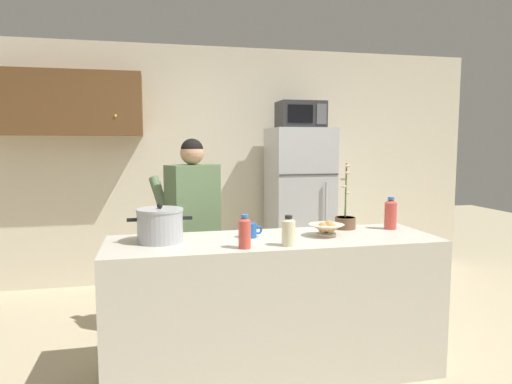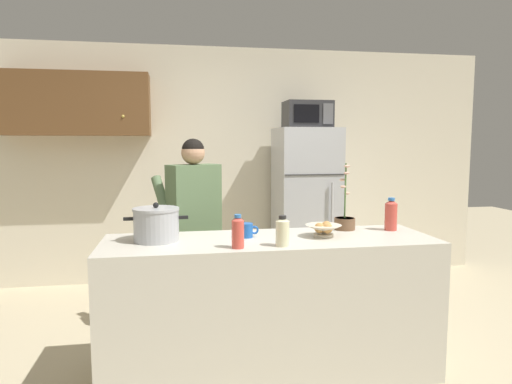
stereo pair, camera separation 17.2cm
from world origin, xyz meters
name	(u,v)px [view 2 (the right image)]	position (x,y,z in m)	size (l,w,h in m)	color
ground_plane	(270,372)	(0.00, 0.00, 0.00)	(14.00, 14.00, 0.00)	#C6B793
back_wall_unit	(209,157)	(-0.23, 2.27, 1.39)	(6.00, 0.48, 2.60)	beige
kitchen_island	(270,306)	(0.00, 0.00, 0.46)	(2.18, 0.68, 0.92)	beige
refrigerator	(306,207)	(0.78, 1.85, 0.85)	(0.64, 0.68, 1.70)	#B7BABF
microwave	(307,115)	(0.78, 1.83, 1.84)	(0.48, 0.37, 0.28)	#2D2D30
person_near_pot	(193,214)	(-0.47, 0.75, 0.98)	(0.59, 0.55, 1.58)	black
cooking_pot	(156,224)	(-0.73, 0.06, 1.03)	(0.41, 0.29, 0.25)	#ADAFB5
coffee_mug	(247,230)	(-0.15, 0.07, 0.97)	(0.13, 0.09, 0.10)	#1E59B2
bread_bowl	(324,229)	(0.36, 0.00, 0.97)	(0.24, 0.24, 0.10)	beige
bottle_near_edge	(282,231)	(0.03, -0.23, 1.01)	(0.08, 0.08, 0.19)	beige
bottle_mid_counter	(391,214)	(0.91, 0.13, 1.03)	(0.09, 0.09, 0.24)	#D84C3F
bottle_far_corner	(238,232)	(-0.25, -0.23, 1.02)	(0.07, 0.07, 0.20)	#D84C3F
potted_orchid	(345,220)	(0.60, 0.22, 0.99)	(0.15, 0.15, 0.48)	brown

